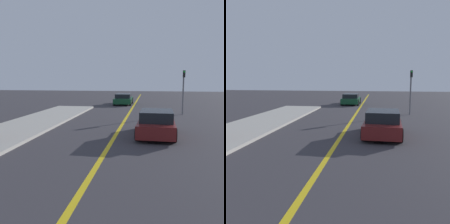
# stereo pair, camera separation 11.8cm
# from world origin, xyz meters

# --- Properties ---
(road_center_line) EXTENTS (0.20, 60.00, 0.01)m
(road_center_line) POSITION_xyz_m (0.00, 18.00, 0.00)
(road_center_line) COLOR gold
(road_center_line) RESTS_ON ground_plane
(sidewalk_left) EXTENTS (3.65, 26.16, 0.15)m
(sidewalk_left) POSITION_xyz_m (-5.67, 13.08, 0.07)
(sidewalk_left) COLOR #ADA89E
(sidewalk_left) RESTS_ON ground_plane
(car_near_right_lane) EXTENTS (2.05, 3.91, 1.33)m
(car_near_right_lane) POSITION_xyz_m (2.08, 14.70, 0.64)
(car_near_right_lane) COLOR maroon
(car_near_right_lane) RESTS_ON ground_plane
(car_ahead_center) EXTENTS (2.00, 4.15, 1.21)m
(car_ahead_center) POSITION_xyz_m (-1.25, 30.04, 0.60)
(car_ahead_center) COLOR #144728
(car_ahead_center) RESTS_ON ground_plane
(traffic_light) EXTENTS (0.18, 0.40, 3.56)m
(traffic_light) POSITION_xyz_m (4.37, 22.72, 2.22)
(traffic_light) COLOR slate
(traffic_light) RESTS_ON ground_plane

